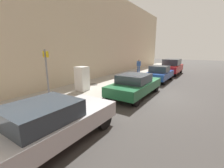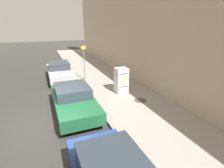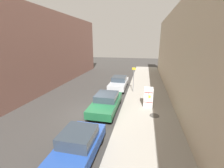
# 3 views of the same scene
# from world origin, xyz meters

# --- Properties ---
(ground_plane) EXTENTS (80.00, 80.00, 0.00)m
(ground_plane) POSITION_xyz_m (0.00, 0.00, 0.00)
(ground_plane) COLOR #383533
(sidewalk_slab) EXTENTS (4.15, 44.00, 0.16)m
(sidewalk_slab) POSITION_xyz_m (-3.99, 0.00, 0.08)
(sidewalk_slab) COLOR #9E998E
(sidewalk_slab) RESTS_ON ground
(building_facade_near) EXTENTS (1.53, 39.60, 8.51)m
(building_facade_near) POSITION_xyz_m (-6.83, 0.00, 4.26)
(building_facade_near) COLOR beige
(building_facade_near) RESTS_ON ground
(discarded_refrigerator) EXTENTS (0.73, 0.71, 1.58)m
(discarded_refrigerator) POSITION_xyz_m (-4.01, -1.85, 0.95)
(discarded_refrigerator) COLOR white
(discarded_refrigerator) RESTS_ON sidewalk_slab
(manhole_cover) EXTENTS (0.70, 0.70, 0.02)m
(manhole_cover) POSITION_xyz_m (-4.48, -0.21, 0.16)
(manhole_cover) COLOR #47443F
(manhole_cover) RESTS_ON sidewalk_slab
(street_sign_post) EXTENTS (0.36, 0.07, 2.69)m
(street_sign_post) POSITION_xyz_m (-2.51, -5.35, 1.65)
(street_sign_post) COLOR slate
(street_sign_post) RESTS_ON sidewalk_slab
(parked_sedan_silver) EXTENTS (1.78, 4.48, 1.39)m
(parked_sedan_silver) POSITION_xyz_m (-0.75, -6.61, 0.72)
(parked_sedan_silver) COLOR silver
(parked_sedan_silver) RESTS_ON ground
(parked_sedan_green) EXTENTS (1.88, 4.49, 1.38)m
(parked_sedan_green) POSITION_xyz_m (-0.75, -0.60, 0.71)
(parked_sedan_green) COLOR #1E6038
(parked_sedan_green) RESTS_ON ground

